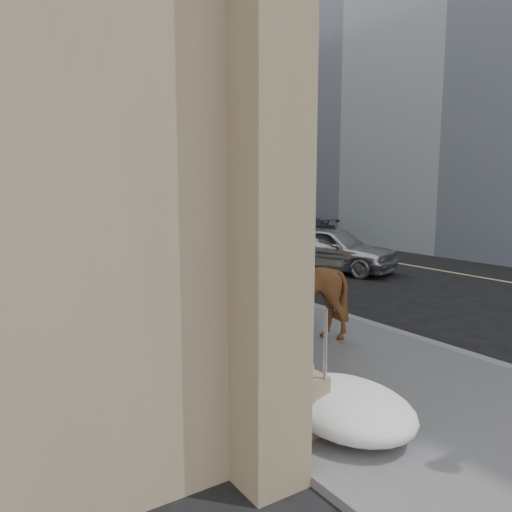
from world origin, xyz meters
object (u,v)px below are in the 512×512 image
at_px(mounted_horse_right, 292,286).
at_px(pedestrian, 252,282).
at_px(mounted_horse_left, 176,275).
at_px(car_silver, 331,249).
at_px(car_grey, 297,229).

xyz_separation_m(mounted_horse_right, pedestrian, (-0.13, 1.34, -0.12)).
distance_m(mounted_horse_left, pedestrian, 1.91).
bearing_deg(mounted_horse_left, mounted_horse_right, 108.21).
distance_m(car_silver, car_grey, 9.36).
xyz_separation_m(mounted_horse_left, car_silver, (7.89, 3.37, -0.29)).
distance_m(pedestrian, car_silver, 8.25).
height_order(mounted_horse_left, mounted_horse_right, mounted_horse_right).
bearing_deg(car_grey, mounted_horse_right, 51.03).
bearing_deg(car_grey, car_silver, 59.17).
bearing_deg(car_silver, mounted_horse_right, -157.67).
xyz_separation_m(mounted_horse_left, mounted_horse_right, (1.34, -2.82, 0.08)).
height_order(mounted_horse_left, car_grey, mounted_horse_left).
relative_size(mounted_horse_left, mounted_horse_right, 0.99).
xyz_separation_m(pedestrian, car_grey, (11.36, 12.95, -0.37)).
xyz_separation_m(mounted_horse_left, car_grey, (12.57, 11.48, -0.42)).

